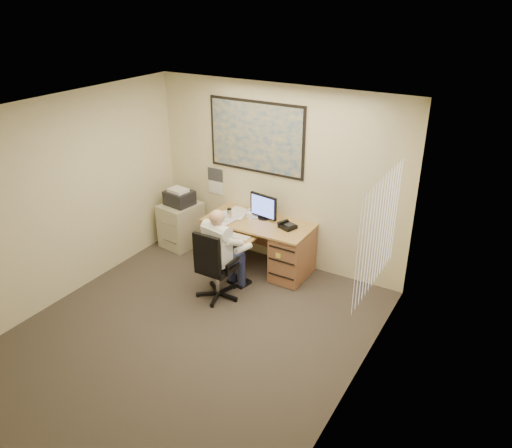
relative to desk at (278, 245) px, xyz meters
The scene contains 8 objects.
room_shell 2.11m from the desk, 96.44° to the right, with size 4.00×4.50×2.70m.
desk is the anchor object (origin of this frame).
world_map 1.60m from the desk, 150.06° to the left, with size 1.56×0.03×1.06m, color #1E4C93.
wall_calendar 1.51m from the desk, 165.61° to the left, with size 0.28×0.01×0.42m, color white.
window_blinds 2.35m from the desk, 32.00° to the right, with size 0.06×1.40×1.30m, color silver, non-canonical shape.
filing_cabinet 1.78m from the desk, behind, with size 0.59×0.68×0.99m.
office_chair 1.13m from the desk, 110.93° to the right, with size 0.61×0.61×1.02m.
person 1.07m from the desk, 112.47° to the right, with size 0.53×0.76×1.28m, color white, non-canonical shape.
Camera 1 is at (3.21, -3.86, 3.85)m, focal length 35.00 mm.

